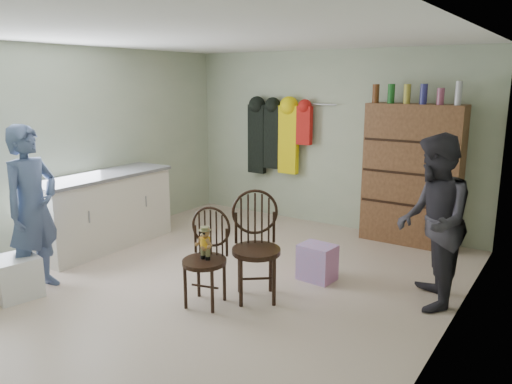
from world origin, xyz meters
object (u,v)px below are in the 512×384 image
Objects in this scene: counter at (103,210)px; chair_far at (256,241)px; dresser at (412,174)px; chair_front at (207,251)px.

chair_far is at bearing -4.50° from counter.
dresser is (0.74, 2.49, 0.35)m from chair_far.
chair_far is (2.46, -0.19, 0.09)m from counter.
dresser is (1.05, 2.87, 0.39)m from chair_front.
chair_far is 0.51× the size of dresser.
chair_front is 3.08m from dresser.
dresser is (3.20, 2.30, 0.44)m from counter.
dresser is at bearing 55.59° from chair_front.
chair_far is 2.62m from dresser.
dresser reaches higher than counter.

